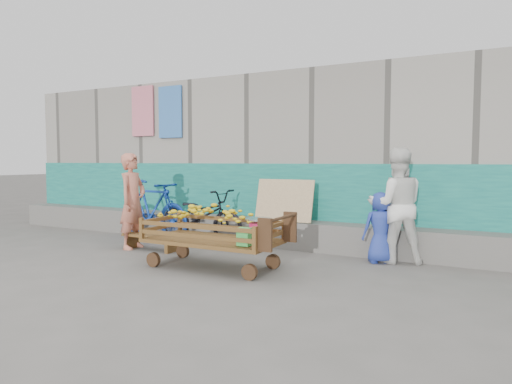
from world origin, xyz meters
The scene contains 9 objects.
ground centered at (0.00, 0.00, 0.00)m, with size 80.00×80.00×0.00m, color #595752.
building_wall centered at (0.00, 4.05, 1.47)m, with size 12.00×3.50×3.00m.
banana_cart centered at (-0.02, 0.51, 0.57)m, with size 1.97×0.90×0.84m.
bench centered at (-1.55, 1.09, 0.19)m, with size 1.02×0.31×0.25m.
vendor_man centered at (-1.92, 1.07, 0.79)m, with size 0.57×0.38×1.58m, color #C66F57.
woman centered at (2.13, 2.02, 0.82)m, with size 0.79×0.62×1.63m, color white.
child centered at (1.94, 1.89, 0.51)m, with size 0.50×0.32×1.01m, color #253A9A.
bicycle_dark centered at (-1.24, 2.05, 0.48)m, with size 0.63×1.81×0.95m, color black.
bicycle_blue centered at (-2.25, 1.93, 0.55)m, with size 0.51×1.82×1.10m, color navy.
Camera 1 is at (3.37, -4.60, 1.45)m, focal length 32.00 mm.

